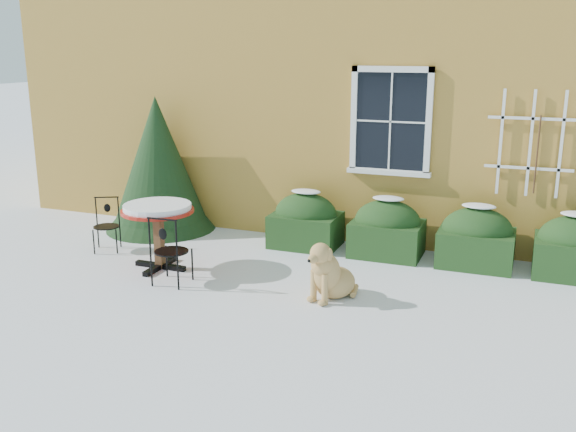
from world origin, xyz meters
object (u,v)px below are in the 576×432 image
at_px(bistro_table, 158,215).
at_px(patio_chair_near, 170,250).
at_px(evergreen_shrub, 159,177).
at_px(dog, 329,275).
at_px(patio_chair_far, 107,224).

distance_m(bistro_table, patio_chair_near, 0.75).
bearing_deg(patio_chair_near, evergreen_shrub, -57.01).
xyz_separation_m(patio_chair_near, dog, (2.11, 0.27, -0.16)).
xyz_separation_m(bistro_table, patio_chair_far, (-1.22, 0.45, -0.38)).
xyz_separation_m(evergreen_shrub, patio_chair_far, (-0.11, -1.35, -0.51)).
distance_m(evergreen_shrub, dog, 4.26).
distance_m(evergreen_shrub, bistro_table, 2.12).
relative_size(patio_chair_near, dog, 1.13).
bearing_deg(patio_chair_near, patio_chair_far, -30.63).
distance_m(patio_chair_far, dog, 3.87).
xyz_separation_m(patio_chair_far, dog, (3.81, -0.67, -0.09)).
height_order(evergreen_shrub, dog, evergreen_shrub).
distance_m(evergreen_shrub, patio_chair_far, 1.45).
relative_size(bistro_table, patio_chair_far, 1.24).
bearing_deg(dog, patio_chair_far, -168.20).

